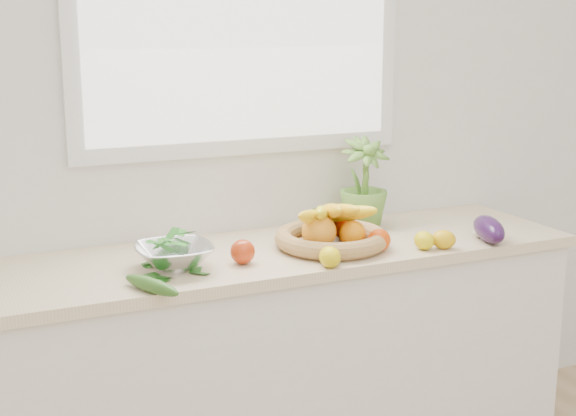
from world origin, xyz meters
name	(u,v)px	position (x,y,z in m)	size (l,w,h in m)	color
back_wall	(241,114)	(0.00, 2.25, 1.35)	(4.50, 0.02, 2.70)	white
counter_cabinet	(273,371)	(0.00, 1.95, 0.43)	(2.20, 0.58, 0.86)	silver
countertop	(273,255)	(0.00, 1.95, 0.88)	(2.24, 0.62, 0.04)	beige
window_frame	(241,5)	(0.00, 2.23, 1.75)	(1.30, 0.03, 1.10)	white
window_pane	(243,5)	(0.00, 2.21, 1.75)	(1.18, 0.01, 0.98)	white
orange_loose	(379,240)	(0.33, 1.77, 0.94)	(0.08, 0.08, 0.08)	#D74006
lemon_a	(330,257)	(0.09, 1.67, 0.93)	(0.07, 0.09, 0.07)	yellow
lemon_b	(424,240)	(0.49, 1.72, 0.93)	(0.07, 0.08, 0.07)	#DAC30B
lemon_c	(444,239)	(0.56, 1.70, 0.93)	(0.07, 0.09, 0.07)	#D9A30B
apple	(243,252)	(-0.16, 1.83, 0.94)	(0.08, 0.08, 0.08)	#B5300E
ginger	(352,247)	(0.24, 1.80, 0.92)	(0.11, 0.04, 0.03)	tan
garlic_a	(334,241)	(0.21, 1.88, 0.92)	(0.05, 0.05, 0.04)	silver
garlic_b	(345,239)	(0.26, 1.90, 0.92)	(0.05, 0.05, 0.04)	beige
garlic_c	(479,232)	(0.77, 1.77, 0.92)	(0.05, 0.05, 0.04)	beige
eggplant	(489,229)	(0.76, 1.72, 0.95)	(0.09, 0.23, 0.09)	#2A103B
cucumber	(151,285)	(-0.52, 1.67, 0.92)	(0.04, 0.24, 0.04)	#245318
radish	(152,287)	(-0.52, 1.67, 0.92)	(0.04, 0.04, 0.04)	#D41A43
potted_herb	(364,182)	(0.45, 2.10, 1.08)	(0.20, 0.20, 0.35)	#5B8E33
fruit_basket	(331,232)	(0.20, 1.88, 0.96)	(0.48, 0.48, 0.20)	#B2774F
colander_with_spinach	(174,250)	(-0.39, 1.86, 0.97)	(0.27, 0.27, 0.13)	silver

